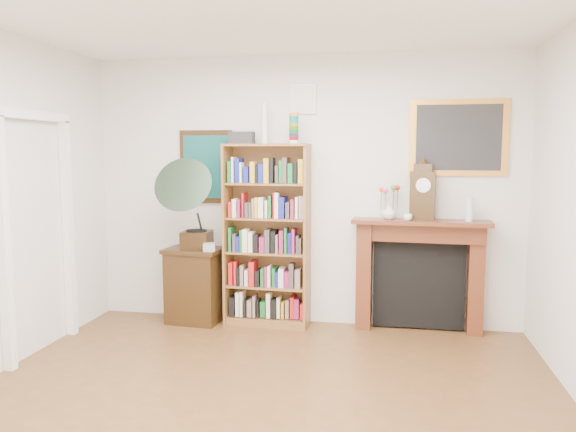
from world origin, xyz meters
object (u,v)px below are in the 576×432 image
Objects in this scene: side_cabinet at (195,285)px; gramophone at (191,199)px; teacup at (408,217)px; flower_vase at (389,212)px; bottle_right at (469,211)px; mantel_clock at (423,193)px; fireplace at (419,266)px; bookshelf at (267,225)px; bottle_left at (469,209)px; cd_stack at (209,247)px.

side_cabinet is 0.94m from gramophone.
side_cabinet is 2.34m from teacup.
flower_vase is 0.76× the size of bottle_right.
mantel_clock reaches higher than flower_vase.
flower_vase is 0.77m from bottle_right.
side_cabinet is 0.58× the size of fireplace.
bottle_left is at bearing 2.26° from bookshelf.
flower_vase is at bearing 8.46° from side_cabinet.
side_cabinet is at bearing 96.01° from gramophone.
side_cabinet is 9.21× the size of teacup.
flower_vase is at bearing 150.34° from teacup.
gramophone is at bearing -170.46° from fireplace.
bookshelf is 1.02m from side_cabinet.
teacup is (0.18, -0.10, -0.04)m from flower_vase.
mantel_clock is 2.77× the size of bottle_right.
gramophone is 0.53m from cd_stack.
flower_vase is at bearing 6.98° from cd_stack.
bottle_left is 1.20× the size of bottle_right.
bottle_right reaches higher than flower_vase.
side_cabinet is 5.25× the size of flower_vase.
mantel_clock is at bearing 33.62° from teacup.
fireplace is 0.63m from flower_vase.
bookshelf is 14.36× the size of flower_vase.
bottle_right is at bearing 8.67° from teacup.
bookshelf is at bearing -177.86° from flower_vase.
gramophone is at bearing -176.71° from bottle_left.
flower_vase is (2.02, 0.10, 0.82)m from side_cabinet.
teacup reaches higher than cd_stack.
teacup is at bearing -137.32° from mantel_clock.
bottle_right is (0.59, 0.09, 0.07)m from teacup.
bookshelf is at bearing 177.67° from teacup.
gramophone is 4.76× the size of bottle_right.
side_cabinet is at bearing 150.27° from cd_stack.
bottle_left is at bearing 4.37° from teacup.
bottle_right is (2.79, 0.09, 0.84)m from side_cabinet.
cd_stack is (0.19, -0.00, -0.50)m from gramophone.
flower_vase is at bearing 178.90° from bottle_right.
mantel_clock is (2.14, 0.21, 0.57)m from cd_stack.
flower_vase is (2.00, 0.22, -0.12)m from gramophone.
teacup is at bearing 5.50° from side_cabinet.
bottle_left is at bearing -7.84° from fireplace.
fireplace is (2.33, 0.13, 0.27)m from side_cabinet.
cd_stack is (-0.57, -0.18, -0.22)m from bookshelf.
bookshelf is 1.25m from flower_vase.
gramophone is 2.77m from bottle_left.
bookshelf is 25.15× the size of teacup.
fireplace is at bearing 174.44° from bottle_right.
gramophone reaches higher than mantel_clock.
cd_stack is 2.62m from bottle_right.
gramophone is at bearing -165.84° from mantel_clock.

